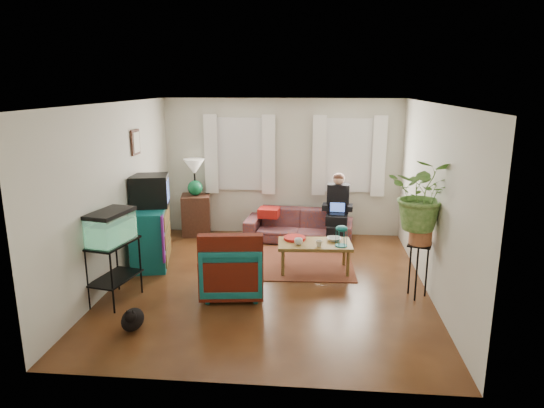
# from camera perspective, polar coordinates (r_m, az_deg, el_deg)

# --- Properties ---
(floor) EXTENTS (4.50, 5.00, 0.01)m
(floor) POSITION_cam_1_polar(r_m,az_deg,el_deg) (7.24, -0.29, -9.25)
(floor) COLOR #4F2B14
(floor) RESTS_ON ground
(ceiling) EXTENTS (4.50, 5.00, 0.01)m
(ceiling) POSITION_cam_1_polar(r_m,az_deg,el_deg) (6.66, -0.32, 11.78)
(ceiling) COLOR white
(ceiling) RESTS_ON wall_back
(wall_back) EXTENTS (4.50, 0.01, 2.60)m
(wall_back) POSITION_cam_1_polar(r_m,az_deg,el_deg) (9.28, 1.19, 4.32)
(wall_back) COLOR silver
(wall_back) RESTS_ON floor
(wall_front) EXTENTS (4.50, 0.01, 2.60)m
(wall_front) POSITION_cam_1_polar(r_m,az_deg,el_deg) (4.45, -3.45, -6.47)
(wall_front) COLOR silver
(wall_front) RESTS_ON floor
(wall_left) EXTENTS (0.01, 5.00, 2.60)m
(wall_left) POSITION_cam_1_polar(r_m,az_deg,el_deg) (7.39, -17.94, 1.15)
(wall_left) COLOR silver
(wall_left) RESTS_ON floor
(wall_right) EXTENTS (0.01, 5.00, 2.60)m
(wall_right) POSITION_cam_1_polar(r_m,az_deg,el_deg) (6.99, 18.38, 0.40)
(wall_right) COLOR silver
(wall_right) RESTS_ON floor
(window_left) EXTENTS (1.08, 0.04, 1.38)m
(window_left) POSITION_cam_1_polar(r_m,az_deg,el_deg) (9.31, -3.75, 5.88)
(window_left) COLOR white
(window_left) RESTS_ON wall_back
(window_right) EXTENTS (1.08, 0.04, 1.38)m
(window_right) POSITION_cam_1_polar(r_m,az_deg,el_deg) (9.22, 9.00, 5.66)
(window_right) COLOR white
(window_right) RESTS_ON wall_back
(curtains_left) EXTENTS (1.36, 0.06, 1.50)m
(curtains_left) POSITION_cam_1_polar(r_m,az_deg,el_deg) (9.23, -3.83, 5.81)
(curtains_left) COLOR white
(curtains_left) RESTS_ON wall_back
(curtains_right) EXTENTS (1.36, 0.06, 1.50)m
(curtains_right) POSITION_cam_1_polar(r_m,az_deg,el_deg) (9.14, 9.04, 5.58)
(curtains_right) COLOR white
(curtains_right) RESTS_ON wall_back
(picture_frame) EXTENTS (0.04, 0.32, 0.40)m
(picture_frame) POSITION_cam_1_polar(r_m,az_deg,el_deg) (8.05, -15.71, 7.00)
(picture_frame) COLOR #3D2616
(picture_frame) RESTS_ON wall_left
(area_rug) EXTENTS (2.07, 1.68, 0.01)m
(area_rug) POSITION_cam_1_polar(r_m,az_deg,el_deg) (8.01, 2.23, -6.87)
(area_rug) COLOR brown
(area_rug) RESTS_ON floor
(sofa) EXTENTS (2.03, 0.96, 0.77)m
(sofa) POSITION_cam_1_polar(r_m,az_deg,el_deg) (9.02, 3.17, -1.95)
(sofa) COLOR brown
(sofa) RESTS_ON floor
(seated_person) EXTENTS (0.55, 0.65, 1.17)m
(seated_person) POSITION_cam_1_polar(r_m,az_deg,el_deg) (8.91, 7.70, -0.92)
(seated_person) COLOR black
(seated_person) RESTS_ON sofa
(side_table) EXTENTS (0.63, 0.63, 0.78)m
(side_table) POSITION_cam_1_polar(r_m,az_deg,el_deg) (9.50, -8.91, -1.25)
(side_table) COLOR #402618
(side_table) RESTS_ON floor
(table_lamp) EXTENTS (0.47, 0.47, 0.71)m
(table_lamp) POSITION_cam_1_polar(r_m,az_deg,el_deg) (9.34, -9.08, 3.03)
(table_lamp) COLOR white
(table_lamp) RESTS_ON side_table
(dresser) EXTENTS (0.74, 1.14, 0.94)m
(dresser) POSITION_cam_1_polar(r_m,az_deg,el_deg) (8.06, -14.13, -3.67)
(dresser) COLOR #12686F
(dresser) RESTS_ON floor
(crt_tv) EXTENTS (0.68, 0.64, 0.50)m
(crt_tv) POSITION_cam_1_polar(r_m,az_deg,el_deg) (7.97, -14.20, 1.53)
(crt_tv) COLOR black
(crt_tv) RESTS_ON dresser
(aquarium_stand) EXTENTS (0.56, 0.81, 0.83)m
(aquarium_stand) POSITION_cam_1_polar(r_m,az_deg,el_deg) (6.85, -18.01, -7.60)
(aquarium_stand) COLOR black
(aquarium_stand) RESTS_ON floor
(aquarium) EXTENTS (0.50, 0.74, 0.44)m
(aquarium) POSITION_cam_1_polar(r_m,az_deg,el_deg) (6.66, -18.42, -2.51)
(aquarium) COLOR #7FD899
(aquarium) RESTS_ON aquarium_stand
(black_cat) EXTENTS (0.34, 0.43, 0.33)m
(black_cat) POSITION_cam_1_polar(r_m,az_deg,el_deg) (6.12, -16.09, -12.69)
(black_cat) COLOR black
(black_cat) RESTS_ON floor
(armchair) EXTENTS (0.92, 0.87, 0.85)m
(armchair) POSITION_cam_1_polar(r_m,az_deg,el_deg) (6.77, -4.70, -7.10)
(armchair) COLOR #105C60
(armchair) RESTS_ON floor
(serape_throw) EXTENTS (0.87, 0.30, 0.70)m
(serape_throw) POSITION_cam_1_polar(r_m,az_deg,el_deg) (6.41, -4.88, -6.67)
(serape_throw) COLOR #9E0A0A
(serape_throw) RESTS_ON armchair
(coffee_table) EXTENTS (1.17, 0.69, 0.47)m
(coffee_table) POSITION_cam_1_polar(r_m,az_deg,el_deg) (7.62, 5.01, -6.21)
(coffee_table) COLOR brown
(coffee_table) RESTS_ON floor
(cup_a) EXTENTS (0.14, 0.14, 0.10)m
(cup_a) POSITION_cam_1_polar(r_m,az_deg,el_deg) (7.42, 3.13, -4.43)
(cup_a) COLOR white
(cup_a) RESTS_ON coffee_table
(cup_b) EXTENTS (0.11, 0.11, 0.10)m
(cup_b) POSITION_cam_1_polar(r_m,az_deg,el_deg) (7.36, 5.55, -4.65)
(cup_b) COLOR beige
(cup_b) RESTS_ON coffee_table
(bowl) EXTENTS (0.24, 0.24, 0.06)m
(bowl) POSITION_cam_1_polar(r_m,az_deg,el_deg) (7.66, 7.31, -4.11)
(bowl) COLOR white
(bowl) RESTS_ON coffee_table
(snack_tray) EXTENTS (0.37, 0.37, 0.04)m
(snack_tray) POSITION_cam_1_polar(r_m,az_deg,el_deg) (7.67, 2.69, -4.04)
(snack_tray) COLOR #B21414
(snack_tray) RESTS_ON coffee_table
(birdcage) EXTENTS (0.20, 0.20, 0.33)m
(birdcage) POSITION_cam_1_polar(r_m,az_deg,el_deg) (7.38, 8.17, -3.72)
(birdcage) COLOR #115B6B
(birdcage) RESTS_ON coffee_table
(plant_stand) EXTENTS (0.41, 0.41, 0.77)m
(plant_stand) POSITION_cam_1_polar(r_m,az_deg,el_deg) (6.94, 16.76, -7.50)
(plant_stand) COLOR black
(plant_stand) RESTS_ON floor
(potted_plant) EXTENTS (1.06, 0.99, 0.97)m
(potted_plant) POSITION_cam_1_polar(r_m,az_deg,el_deg) (6.67, 17.31, -0.16)
(potted_plant) COLOR #599947
(potted_plant) RESTS_ON plant_stand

